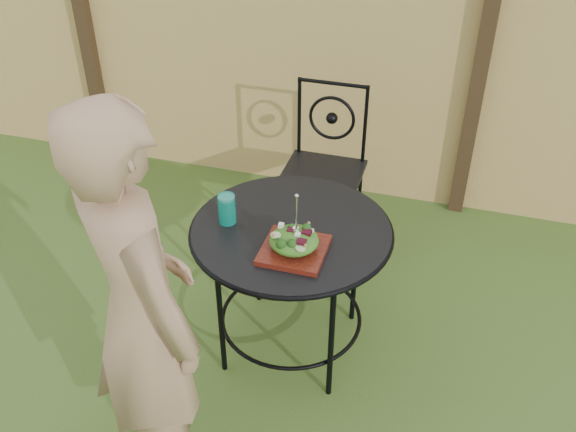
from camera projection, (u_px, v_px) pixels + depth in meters
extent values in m
plane|color=#234717|center=(125.00, 417.00, 2.91)|extent=(60.00, 60.00, 0.00)
cube|color=#EEC975|center=(271.00, 55.00, 4.11)|extent=(8.00, 0.05, 1.80)
cube|color=black|center=(86.00, 30.00, 4.35)|extent=(0.09, 0.09, 1.90)
cube|color=black|center=(480.00, 73.00, 3.74)|extent=(0.09, 0.09, 1.90)
cylinder|color=black|center=(291.00, 230.00, 2.88)|extent=(0.90, 0.90, 0.02)
torus|color=black|center=(291.00, 231.00, 2.88)|extent=(0.92, 0.92, 0.02)
torus|color=black|center=(291.00, 316.00, 3.19)|extent=(0.70, 0.70, 0.02)
cylinder|color=black|center=(355.00, 267.00, 3.23)|extent=(0.03, 0.03, 0.71)
cylinder|color=black|center=(257.00, 248.00, 3.35)|extent=(0.03, 0.03, 0.71)
cylinder|color=black|center=(220.00, 316.00, 2.94)|extent=(0.03, 0.03, 0.71)
cylinder|color=black|center=(331.00, 340.00, 2.82)|extent=(0.03, 0.03, 0.71)
cube|color=black|center=(322.00, 175.00, 3.77)|extent=(0.46, 0.46, 0.03)
cylinder|color=black|center=(333.00, 83.00, 3.65)|extent=(0.42, 0.02, 0.02)
torus|color=black|center=(332.00, 118.00, 3.78)|extent=(0.28, 0.02, 0.28)
cylinder|color=black|center=(280.00, 220.00, 3.79)|extent=(0.02, 0.02, 0.44)
cylinder|color=black|center=(346.00, 232.00, 3.70)|extent=(0.02, 0.02, 0.44)
cylinder|color=black|center=(298.00, 186.00, 4.11)|extent=(0.02, 0.02, 0.44)
cylinder|color=black|center=(359.00, 195.00, 4.01)|extent=(0.02, 0.02, 0.44)
cylinder|color=black|center=(299.00, 117.00, 3.84)|extent=(0.02, 0.02, 0.50)
cylinder|color=black|center=(365.00, 126.00, 3.74)|extent=(0.02, 0.02, 0.50)
imported|color=#A27B5C|center=(142.00, 313.00, 2.27)|extent=(0.73, 0.69, 1.68)
cube|color=#40090C|center=(294.00, 250.00, 2.72)|extent=(0.27, 0.27, 0.02)
ellipsoid|color=#235614|center=(294.00, 240.00, 2.69)|extent=(0.21, 0.21, 0.08)
cylinder|color=silver|center=(297.00, 215.00, 2.62)|extent=(0.01, 0.01, 0.18)
cylinder|color=#0B856F|center=(227.00, 209.00, 2.87)|extent=(0.08, 0.08, 0.14)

